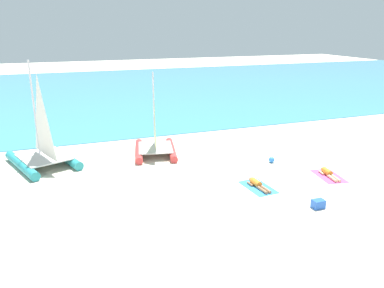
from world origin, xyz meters
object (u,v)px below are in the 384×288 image
at_px(sunbather_right, 328,173).
at_px(cooler_box, 318,204).
at_px(towel_left, 258,187).
at_px(sunbather_left, 257,184).
at_px(sailboat_red, 155,143).
at_px(sailboat_teal, 43,151).
at_px(beach_ball, 272,160).
at_px(towel_right, 329,176).

height_order(sunbather_right, cooler_box, cooler_box).
height_order(towel_left, sunbather_left, sunbather_left).
bearing_deg(sailboat_red, sunbather_left, -49.78).
xyz_separation_m(sailboat_teal, sailboat_red, (6.06, -0.27, -0.12)).
xyz_separation_m(sailboat_teal, sunbather_left, (9.31, -6.42, -0.69)).
bearing_deg(towel_left, sailboat_red, 117.65).
bearing_deg(sailboat_teal, sunbather_right, -45.78).
height_order(sailboat_teal, beach_ball, sailboat_teal).
bearing_deg(sailboat_red, towel_right, -28.39).
relative_size(towel_right, cooler_box, 3.80).
bearing_deg(sunbather_left, sailboat_red, 114.19).
height_order(sailboat_teal, towel_right, sailboat_teal).
bearing_deg(towel_left, towel_right, -0.34).
height_order(towel_right, beach_ball, beach_ball).
relative_size(towel_left, towel_right, 1.00).
xyz_separation_m(sunbather_left, cooler_box, (1.28, -2.74, 0.05)).
distance_m(towel_left, towel_right, 3.99).
bearing_deg(towel_left, sunbather_left, 93.68).
height_order(sunbather_left, cooler_box, cooler_box).
xyz_separation_m(sailboat_teal, towel_left, (9.32, -6.49, -0.82)).
height_order(sunbather_left, sunbather_right, same).
bearing_deg(cooler_box, towel_right, 44.32).
xyz_separation_m(towel_left, cooler_box, (1.27, -2.67, 0.17)).
bearing_deg(cooler_box, beach_ball, 78.64).
xyz_separation_m(sailboat_teal, towel_right, (13.30, -6.51, -0.82)).
height_order(sailboat_red, towel_left, sailboat_red).
relative_size(sailboat_teal, towel_left, 2.90).
height_order(sailboat_red, cooler_box, sailboat_red).
distance_m(sailboat_teal, sunbather_left, 11.33).
relative_size(towel_right, sunbather_right, 1.21).
relative_size(sailboat_teal, cooler_box, 11.04).
relative_size(sailboat_red, cooler_box, 9.41).
bearing_deg(towel_right, sailboat_red, 139.26).
distance_m(sailboat_red, towel_right, 9.58).
relative_size(sailboat_red, towel_left, 2.48).
height_order(sunbather_left, beach_ball, beach_ball).
bearing_deg(beach_ball, cooler_box, -101.36).
bearing_deg(sunbather_left, sailboat_teal, 141.74).
height_order(sailboat_red, sunbather_left, sailboat_red).
xyz_separation_m(towel_left, sunbather_right, (4.00, 0.04, 0.13)).
bearing_deg(sailboat_red, sailboat_teal, -170.23).
distance_m(sunbather_right, cooler_box, 3.84).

